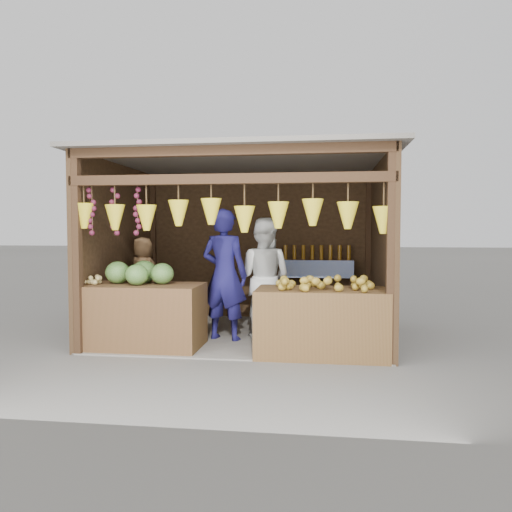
# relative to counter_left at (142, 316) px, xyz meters

# --- Properties ---
(ground) EXTENTS (80.00, 80.00, 0.00)m
(ground) POSITION_rel_counter_left_xyz_m (1.24, 1.01, -0.43)
(ground) COLOR #514F49
(ground) RESTS_ON ground
(stall_structure) EXTENTS (4.30, 3.30, 2.66)m
(stall_structure) POSITION_rel_counter_left_xyz_m (1.21, 0.96, 1.24)
(stall_structure) COLOR slate
(stall_structure) RESTS_ON ground
(back_shelf) EXTENTS (1.25, 0.32, 1.32)m
(back_shelf) POSITION_rel_counter_left_xyz_m (2.29, 2.29, 0.44)
(back_shelf) COLOR #382314
(back_shelf) RESTS_ON ground
(counter_left) EXTENTS (1.59, 0.85, 0.86)m
(counter_left) POSITION_rel_counter_left_xyz_m (0.00, 0.00, 0.00)
(counter_left) COLOR #4B3419
(counter_left) RESTS_ON ground
(counter_right) EXTENTS (1.64, 0.85, 0.84)m
(counter_right) POSITION_rel_counter_left_xyz_m (2.38, -0.08, -0.01)
(counter_right) COLOR #4F331A
(counter_right) RESTS_ON ground
(stool) EXTENTS (0.34, 0.34, 0.32)m
(stool) POSITION_rel_counter_left_xyz_m (-0.38, 1.06, -0.27)
(stool) COLOR black
(stool) RESTS_ON ground
(man_standing) EXTENTS (0.78, 0.61, 1.89)m
(man_standing) POSITION_rel_counter_left_xyz_m (1.00, 0.60, 0.51)
(man_standing) COLOR #181550
(man_standing) RESTS_ON ground
(woman_standing) EXTENTS (0.99, 0.85, 1.77)m
(woman_standing) POSITION_rel_counter_left_xyz_m (1.53, 0.89, 0.45)
(woman_standing) COLOR silver
(woman_standing) RESTS_ON ground
(vendor_seated) EXTENTS (0.67, 0.64, 1.16)m
(vendor_seated) POSITION_rel_counter_left_xyz_m (-0.38, 1.06, 0.47)
(vendor_seated) COLOR brown
(vendor_seated) RESTS_ON stool
(melon_pile) EXTENTS (1.00, 0.50, 0.32)m
(melon_pile) POSITION_rel_counter_left_xyz_m (-0.06, 0.04, 0.59)
(melon_pile) COLOR #124613
(melon_pile) RESTS_ON counter_left
(tanfruit_pile) EXTENTS (0.34, 0.40, 0.13)m
(tanfruit_pile) POSITION_rel_counter_left_xyz_m (-0.65, -0.09, 0.49)
(tanfruit_pile) COLOR olive
(tanfruit_pile) RESTS_ON counter_left
(mango_pile) EXTENTS (1.40, 0.64, 0.22)m
(mango_pile) POSITION_rel_counter_left_xyz_m (2.43, -0.14, 0.52)
(mango_pile) COLOR #AD5D17
(mango_pile) RESTS_ON counter_right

